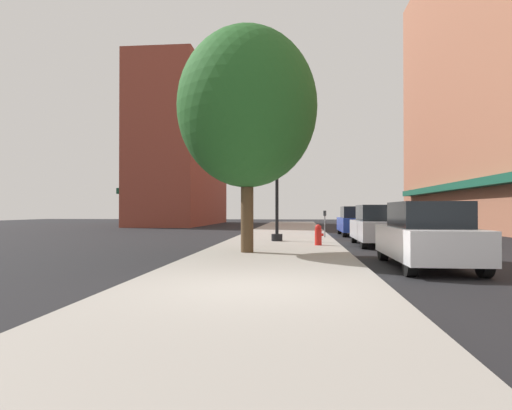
{
  "coord_description": "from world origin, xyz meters",
  "views": [
    {
      "loc": [
        0.82,
        -7.69,
        1.45
      ],
      "look_at": [
        -2.14,
        22.74,
        1.8
      ],
      "focal_mm": 31.55,
      "sensor_mm": 36.0,
      "label": 1
    }
  ],
  "objects_px": {
    "car_blue": "(356,221)",
    "parking_meter_near": "(325,220)",
    "lamppost": "(277,170)",
    "car_white": "(427,236)",
    "tree_near": "(247,108)",
    "car_silver": "(378,226)",
    "fire_hydrant": "(318,235)"
  },
  "relations": [
    {
      "from": "tree_near",
      "to": "car_white",
      "type": "height_order",
      "value": "tree_near"
    },
    {
      "from": "lamppost",
      "to": "car_silver",
      "type": "bearing_deg",
      "value": -10.63
    },
    {
      "from": "tree_near",
      "to": "fire_hydrant",
      "type": "bearing_deg",
      "value": 52.63
    },
    {
      "from": "parking_meter_near",
      "to": "car_blue",
      "type": "distance_m",
      "value": 4.2
    },
    {
      "from": "car_silver",
      "to": "car_blue",
      "type": "distance_m",
      "value": 7.34
    },
    {
      "from": "lamppost",
      "to": "parking_meter_near",
      "type": "xyz_separation_m",
      "value": [
        2.21,
        2.84,
        -2.25
      ]
    },
    {
      "from": "parking_meter_near",
      "to": "car_silver",
      "type": "xyz_separation_m",
      "value": [
        1.95,
        -3.62,
        -0.14
      ]
    },
    {
      "from": "parking_meter_near",
      "to": "car_white",
      "type": "height_order",
      "value": "car_white"
    },
    {
      "from": "parking_meter_near",
      "to": "car_silver",
      "type": "height_order",
      "value": "car_silver"
    },
    {
      "from": "car_silver",
      "to": "car_blue",
      "type": "relative_size",
      "value": 1.0
    },
    {
      "from": "car_white",
      "to": "car_blue",
      "type": "relative_size",
      "value": 1.0
    },
    {
      "from": "lamppost",
      "to": "parking_meter_near",
      "type": "bearing_deg",
      "value": 52.18
    },
    {
      "from": "tree_near",
      "to": "car_silver",
      "type": "bearing_deg",
      "value": 43.01
    },
    {
      "from": "parking_meter_near",
      "to": "car_silver",
      "type": "distance_m",
      "value": 4.12
    },
    {
      "from": "lamppost",
      "to": "car_white",
      "type": "xyz_separation_m",
      "value": [
        4.16,
        -7.77,
        -2.39
      ]
    },
    {
      "from": "car_white",
      "to": "parking_meter_near",
      "type": "bearing_deg",
      "value": 100.45
    },
    {
      "from": "tree_near",
      "to": "car_silver",
      "type": "height_order",
      "value": "tree_near"
    },
    {
      "from": "lamppost",
      "to": "fire_hydrant",
      "type": "bearing_deg",
      "value": -52.49
    },
    {
      "from": "tree_near",
      "to": "car_white",
      "type": "distance_m",
      "value": 6.69
    },
    {
      "from": "tree_near",
      "to": "parking_meter_near",
      "type": "bearing_deg",
      "value": 70.48
    },
    {
      "from": "lamppost",
      "to": "car_blue",
      "type": "height_order",
      "value": "lamppost"
    },
    {
      "from": "lamppost",
      "to": "car_white",
      "type": "bearing_deg",
      "value": -61.86
    },
    {
      "from": "car_silver",
      "to": "lamppost",
      "type": "bearing_deg",
      "value": 169.86
    },
    {
      "from": "parking_meter_near",
      "to": "car_white",
      "type": "xyz_separation_m",
      "value": [
        1.95,
        -10.62,
        -0.14
      ]
    },
    {
      "from": "car_blue",
      "to": "parking_meter_near",
      "type": "bearing_deg",
      "value": -116.36
    },
    {
      "from": "fire_hydrant",
      "to": "car_silver",
      "type": "distance_m",
      "value": 2.86
    },
    {
      "from": "lamppost",
      "to": "car_blue",
      "type": "xyz_separation_m",
      "value": [
        4.16,
        6.56,
        -2.39
      ]
    },
    {
      "from": "car_white",
      "to": "car_blue",
      "type": "xyz_separation_m",
      "value": [
        0.0,
        14.33,
        0.0
      ]
    },
    {
      "from": "fire_hydrant",
      "to": "parking_meter_near",
      "type": "height_order",
      "value": "parking_meter_near"
    },
    {
      "from": "parking_meter_near",
      "to": "tree_near",
      "type": "bearing_deg",
      "value": -109.52
    },
    {
      "from": "lamppost",
      "to": "tree_near",
      "type": "height_order",
      "value": "tree_near"
    },
    {
      "from": "fire_hydrant",
      "to": "tree_near",
      "type": "relative_size",
      "value": 0.11
    }
  ]
}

